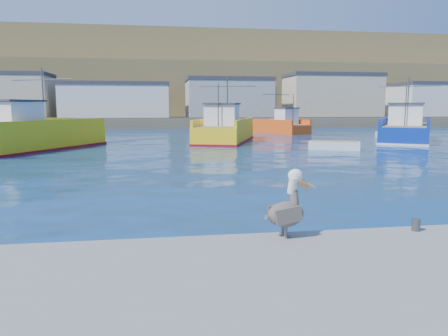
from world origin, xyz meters
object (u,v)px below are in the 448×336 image
object	(u,v)px
skiff_mid	(334,146)
pelican	(288,208)
trawler_yellow_a	(31,135)
trawler_yellow_b	(225,131)
trawler_blue	(406,130)
boat_orange	(281,125)
skiff_far	(385,136)

from	to	relation	value
skiff_mid	pelican	xyz separation A→B (m)	(-11.48, -24.45, 0.90)
trawler_yellow_a	trawler_yellow_b	distance (m)	18.13
trawler_blue	skiff_mid	bearing A→B (deg)	-145.50
trawler_yellow_b	trawler_blue	world-z (taller)	trawler_blue
trawler_blue	pelican	distance (m)	38.98
boat_orange	skiff_far	bearing A→B (deg)	-51.84
trawler_yellow_a	boat_orange	size ratio (longest dim) A/B	1.55
trawler_blue	skiff_far	bearing A→B (deg)	90.44
trawler_yellow_b	boat_orange	world-z (taller)	trawler_yellow_b
trawler_yellow_a	trawler_yellow_b	xyz separation A→B (m)	(17.08, 6.10, -0.07)
skiff_far	trawler_blue	bearing A→B (deg)	-89.56
skiff_far	pelican	size ratio (longest dim) A/B	2.62
skiff_mid	skiff_far	world-z (taller)	skiff_mid
trawler_yellow_b	trawler_blue	distance (m)	18.57
trawler_yellow_b	boat_orange	xyz separation A→B (m)	(9.64, 12.66, -0.06)
trawler_yellow_a	skiff_far	xyz separation A→B (m)	(35.45, 7.64, -0.91)
trawler_blue	boat_orange	xyz separation A→B (m)	(-8.77, 15.13, -0.07)
boat_orange	skiff_far	size ratio (longest dim) A/B	2.24
trawler_yellow_b	trawler_blue	bearing A→B (deg)	-7.65
trawler_blue	pelican	xyz separation A→B (m)	(-22.36, -31.93, 0.06)
trawler_yellow_b	trawler_yellow_a	bearing A→B (deg)	-160.35
trawler_yellow_a	trawler_blue	bearing A→B (deg)	5.83
boat_orange	skiff_mid	world-z (taller)	boat_orange
skiff_mid	boat_orange	bearing A→B (deg)	84.67
skiff_far	trawler_yellow_a	bearing A→B (deg)	-167.83
trawler_yellow_a	pelican	xyz separation A→B (m)	(13.12, -28.30, -0.00)
boat_orange	trawler_yellow_a	bearing A→B (deg)	-144.93
trawler_yellow_b	skiff_mid	world-z (taller)	trawler_yellow_b
boat_orange	pelican	distance (m)	48.98
skiff_far	pelican	distance (m)	42.32
boat_orange	trawler_blue	bearing A→B (deg)	-59.92
trawler_blue	skiff_mid	distance (m)	13.22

